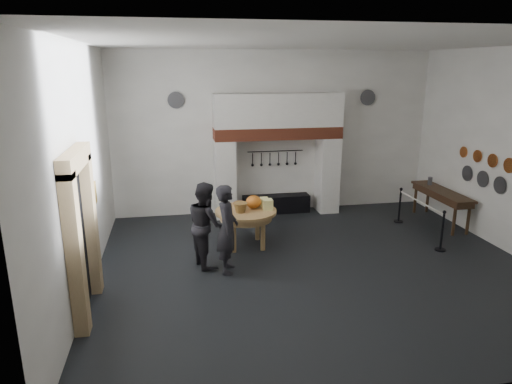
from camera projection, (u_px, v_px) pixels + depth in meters
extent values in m
cube|color=black|center=(315.00, 266.00, 9.62)|extent=(9.00, 8.00, 0.02)
cube|color=silver|center=(324.00, 42.00, 8.41)|extent=(9.00, 8.00, 0.02)
cube|color=white|center=(275.00, 133.00, 12.81)|extent=(9.00, 0.02, 4.50)
cube|color=white|center=(429.00, 231.00, 5.23)|extent=(9.00, 0.02, 4.50)
cube|color=white|center=(81.00, 171.00, 8.23)|extent=(0.02, 8.00, 4.50)
cube|color=silver|center=(225.00, 179.00, 12.53)|extent=(0.55, 0.70, 2.15)
cube|color=silver|center=(327.00, 174.00, 13.05)|extent=(0.55, 0.70, 2.15)
cube|color=#9E442B|center=(278.00, 133.00, 12.46)|extent=(3.50, 0.72, 0.32)
cube|color=silver|center=(278.00, 110.00, 12.30)|extent=(3.50, 0.70, 0.90)
cube|color=black|center=(276.00, 204.00, 13.08)|extent=(1.90, 0.45, 0.50)
cylinder|color=black|center=(275.00, 151.00, 12.86)|extent=(1.60, 0.02, 0.02)
cube|color=black|center=(78.00, 243.00, 7.55)|extent=(0.04, 1.10, 2.50)
cube|color=tan|center=(75.00, 256.00, 6.89)|extent=(0.22, 0.30, 2.60)
cube|color=tan|center=(90.00, 225.00, 8.22)|extent=(0.22, 0.30, 2.60)
cube|color=tan|center=(75.00, 160.00, 7.19)|extent=(0.22, 1.70, 0.30)
cube|color=gold|center=(94.00, 193.00, 9.17)|extent=(0.05, 0.34, 0.44)
cylinder|color=tan|center=(246.00, 211.00, 10.49)|extent=(1.56, 1.56, 0.07)
ellipsoid|color=#C4621B|center=(254.00, 202.00, 10.57)|extent=(0.36, 0.36, 0.31)
cube|color=#F1ED90|center=(268.00, 204.00, 10.49)|extent=(0.22, 0.22, 0.24)
cube|color=#FFFB98|center=(264.00, 202.00, 10.78)|extent=(0.18, 0.18, 0.20)
cone|color=olive|center=(240.00, 208.00, 10.28)|extent=(0.35, 0.35, 0.22)
ellipsoid|color=#9B5937|center=(239.00, 203.00, 10.78)|extent=(0.31, 0.18, 0.13)
imported|color=black|center=(227.00, 229.00, 9.15)|extent=(0.54, 0.73, 1.83)
imported|color=black|center=(206.00, 224.00, 9.46)|extent=(0.89, 1.02, 1.80)
cube|color=#3D2516|center=(442.00, 192.00, 12.04)|extent=(0.55, 2.20, 0.06)
cylinder|color=#49494E|center=(430.00, 181.00, 12.57)|extent=(0.12, 0.12, 0.22)
cylinder|color=#C6662D|center=(509.00, 166.00, 10.07)|extent=(0.03, 0.34, 0.34)
cylinder|color=#C6662D|center=(493.00, 161.00, 10.59)|extent=(0.03, 0.32, 0.32)
cylinder|color=#C6662D|center=(477.00, 156.00, 11.11)|extent=(0.03, 0.30, 0.30)
cylinder|color=#C6662D|center=(464.00, 152.00, 11.63)|extent=(0.03, 0.28, 0.28)
cylinder|color=#4C4C51|center=(500.00, 185.00, 10.39)|extent=(0.03, 0.40, 0.40)
cylinder|color=#4C4C51|center=(483.00, 179.00, 10.96)|extent=(0.03, 0.40, 0.40)
cylinder|color=#4C4C51|center=(467.00, 173.00, 11.53)|extent=(0.03, 0.40, 0.40)
cylinder|color=#4C4C51|center=(176.00, 100.00, 12.04)|extent=(0.44, 0.03, 0.44)
cylinder|color=#4C4C51|center=(368.00, 98.00, 12.99)|extent=(0.44, 0.03, 0.44)
cylinder|color=black|center=(442.00, 232.00, 10.32)|extent=(0.05, 0.05, 0.90)
cylinder|color=black|center=(400.00, 206.00, 12.21)|extent=(0.05, 0.05, 0.90)
cylinder|color=white|center=(421.00, 202.00, 11.16)|extent=(0.04, 2.00, 0.04)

